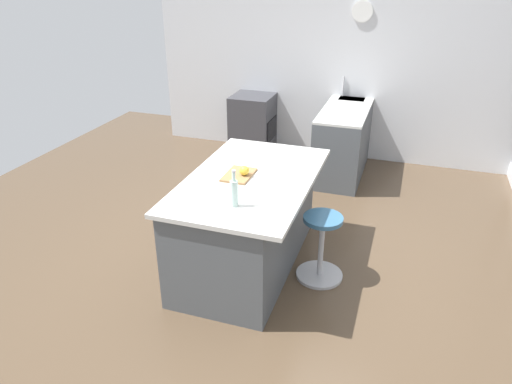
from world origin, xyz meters
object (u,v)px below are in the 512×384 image
Objects in this scene: kitchen_island at (246,221)px; water_bottle at (234,192)px; stool_by_window at (321,249)px; cutting_board at (239,175)px; oven_range at (253,124)px; apple_yellow at (244,171)px.

kitchen_island is 5.89× the size of water_bottle.
cutting_board is (0.00, -0.80, 0.64)m from stool_by_window.
water_bottle is at bearing 16.54° from oven_range.
cutting_board is (2.88, 0.85, 0.50)m from oven_range.
oven_range reaches higher than stool_by_window.
water_bottle is (0.56, 0.17, 0.11)m from cutting_board.
kitchen_island is at bearing 91.23° from cutting_board.
water_bottle reaches higher than cutting_board.
apple_yellow is at bearing 79.36° from cutting_board.
water_bottle reaches higher than stool_by_window.
apple_yellow is (2.89, 0.91, 0.55)m from oven_range.
oven_range is at bearing -162.30° from kitchen_island.
water_bottle is at bearing -47.86° from stool_by_window.
oven_range is at bearing -162.56° from apple_yellow.
kitchen_island is at bearing 139.71° from apple_yellow.
oven_range is 3.32m from stool_by_window.
kitchen_island is 20.63× the size of apple_yellow.
kitchen_island is 2.86× the size of stool_by_window.
oven_range is 3.08m from apple_yellow.
kitchen_island is at bearing 17.70° from oven_range.
water_bottle is at bearing 11.72° from apple_yellow.
kitchen_island is 5.12× the size of cutting_board.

